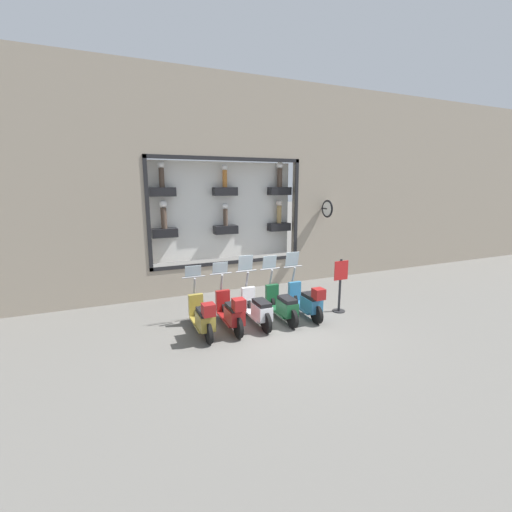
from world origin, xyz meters
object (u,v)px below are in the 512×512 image
object	(u,v)px
scooter_red_3	(231,312)
scooter_green_1	(282,305)
scooter_teal_0	(307,301)
shop_sign_post	(340,284)
scooter_olive_4	(203,317)
scooter_white_2	(257,308)

from	to	relation	value
scooter_red_3	scooter_green_1	bearing A→B (deg)	-87.69
scooter_teal_0	scooter_green_1	distance (m)	0.74
scooter_red_3	shop_sign_post	world-z (taller)	scooter_red_3
scooter_red_3	scooter_olive_4	size ratio (longest dim) A/B	1.00
scooter_teal_0	scooter_olive_4	size ratio (longest dim) A/B	1.00
scooter_red_3	shop_sign_post	size ratio (longest dim) A/B	1.16
scooter_red_3	scooter_olive_4	distance (m)	0.73
scooter_white_2	scooter_red_3	bearing A→B (deg)	94.90
scooter_teal_0	scooter_white_2	bearing A→B (deg)	87.48
scooter_red_3	scooter_olive_4	xyz separation A→B (m)	(-0.01, 0.73, -0.01)
scooter_white_2	shop_sign_post	world-z (taller)	scooter_white_2
scooter_red_3	shop_sign_post	bearing A→B (deg)	-89.99
scooter_teal_0	scooter_white_2	size ratio (longest dim) A/B	1.00
scooter_teal_0	scooter_green_1	world-z (taller)	scooter_teal_0
scooter_red_3	scooter_teal_0	bearing A→B (deg)	-90.05
scooter_green_1	shop_sign_post	distance (m)	1.87
scooter_green_1	scooter_olive_4	size ratio (longest dim) A/B	1.00
shop_sign_post	scooter_teal_0	bearing A→B (deg)	90.14
scooter_green_1	scooter_white_2	xyz separation A→B (m)	(0.00, 0.73, 0.01)
scooter_green_1	scooter_olive_4	distance (m)	2.20
shop_sign_post	scooter_green_1	bearing A→B (deg)	88.17
scooter_green_1	scooter_red_3	xyz separation A→B (m)	(-0.06, 1.47, 0.05)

